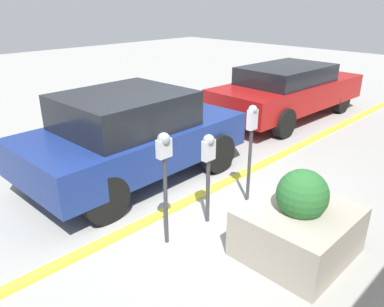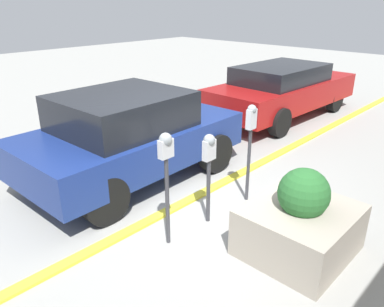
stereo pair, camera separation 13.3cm
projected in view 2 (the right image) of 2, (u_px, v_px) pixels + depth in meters
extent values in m
plane|color=#999993|center=(185.00, 207.00, 5.76)|extent=(40.00, 40.00, 0.00)
cube|color=gold|center=(181.00, 204.00, 5.80)|extent=(24.50, 0.16, 0.04)
cylinder|color=#38383D|center=(167.00, 202.00, 4.70)|extent=(0.05, 0.05, 1.21)
cube|color=silver|center=(166.00, 149.00, 4.42)|extent=(0.19, 0.09, 0.23)
sphere|color=gray|center=(166.00, 139.00, 4.38)|extent=(0.16, 0.16, 0.16)
cylinder|color=#38383D|center=(208.00, 191.00, 5.22)|extent=(0.06, 0.06, 0.96)
cube|color=silver|center=(209.00, 150.00, 4.99)|extent=(0.19, 0.09, 0.28)
sphere|color=gray|center=(209.00, 140.00, 4.93)|extent=(0.16, 0.16, 0.16)
cylinder|color=#38383D|center=(248.00, 165.00, 5.75)|extent=(0.05, 0.05, 1.19)
cube|color=silver|center=(251.00, 119.00, 5.47)|extent=(0.16, 0.09, 0.30)
sphere|color=gray|center=(252.00, 109.00, 5.41)|extent=(0.14, 0.14, 0.14)
cube|color=#A39989|center=(299.00, 230.00, 4.65)|extent=(1.31, 1.19, 0.62)
sphere|color=#28662D|center=(304.00, 193.00, 4.45)|extent=(0.62, 0.62, 0.62)
cube|color=navy|center=(132.00, 142.00, 6.49)|extent=(3.92, 2.09, 0.61)
cube|color=black|center=(122.00, 111.00, 6.16)|extent=(2.06, 1.79, 0.58)
cylinder|color=black|center=(215.00, 153.00, 6.84)|extent=(0.72, 0.24, 0.72)
cylinder|color=black|center=(151.00, 131.00, 7.99)|extent=(0.72, 0.24, 0.72)
cylinder|color=black|center=(105.00, 200.00, 5.23)|extent=(0.72, 0.24, 0.72)
cylinder|color=black|center=(44.00, 164.00, 6.38)|extent=(0.72, 0.24, 0.72)
cube|color=maroon|center=(283.00, 93.00, 9.96)|extent=(4.77, 1.93, 0.63)
cube|color=black|center=(281.00, 74.00, 9.63)|extent=(2.50, 1.65, 0.43)
cylinder|color=black|center=(335.00, 100.00, 10.53)|extent=(0.69, 0.21, 0.69)
cylinder|color=black|center=(283.00, 90.00, 11.58)|extent=(0.69, 0.21, 0.69)
cylinder|color=black|center=(280.00, 122.00, 8.57)|extent=(0.69, 0.21, 0.69)
cylinder|color=black|center=(224.00, 109.00, 9.62)|extent=(0.69, 0.21, 0.69)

